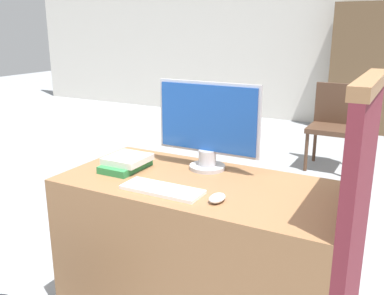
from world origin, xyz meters
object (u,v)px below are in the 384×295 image
object	(u,v)px
keyboard	(162,189)
book_stack	(126,163)
far_chair	(333,121)
mouse	(217,198)
monitor	(208,125)

from	to	relation	value
keyboard	book_stack	world-z (taller)	book_stack
book_stack	far_chair	distance (m)	2.89
keyboard	mouse	distance (m)	0.26
far_chair	mouse	bearing A→B (deg)	-115.89
monitor	far_chair	bearing A→B (deg)	86.75
book_stack	keyboard	bearing A→B (deg)	-28.22
monitor	mouse	xyz separation A→B (m)	(0.22, -0.36, -0.21)
monitor	far_chair	world-z (taller)	monitor
mouse	book_stack	distance (m)	0.61
monitor	keyboard	xyz separation A→B (m)	(-0.04, -0.37, -0.22)
mouse	book_stack	xyz separation A→B (m)	(-0.59, 0.16, 0.02)
monitor	mouse	size ratio (longest dim) A/B	5.49
monitor	keyboard	distance (m)	0.43
mouse	monitor	bearing A→B (deg)	121.79
keyboard	book_stack	bearing A→B (deg)	151.78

